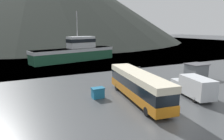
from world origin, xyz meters
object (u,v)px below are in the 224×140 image
delivery_van (194,86)px  fishing_boat (75,52)px  tour_bus (138,85)px  storage_bin (98,93)px  dock_kiosk (196,71)px

delivery_van → fishing_boat: size_ratio=0.29×
tour_bus → delivery_van: 6.81m
fishing_boat → storage_bin: (-5.24, -28.29, -1.69)m
fishing_boat → dock_kiosk: fishing_boat is taller
dock_kiosk → fishing_boat: bearing=116.6°
delivery_van → tour_bus: bearing=173.8°
storage_bin → dock_kiosk: dock_kiosk is taller
tour_bus → fishing_boat: fishing_boat is taller
fishing_boat → dock_kiosk: 29.32m
storage_bin → dock_kiosk: bearing=6.5°
delivery_van → dock_kiosk: bearing=52.0°
delivery_van → storage_bin: 11.39m
fishing_boat → delivery_van: bearing=174.8°
tour_bus → fishing_boat: bearing=95.3°
storage_bin → dock_kiosk: size_ratio=0.46×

